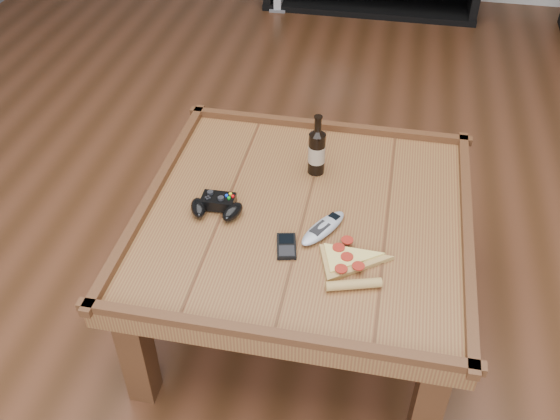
% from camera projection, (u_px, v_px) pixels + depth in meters
% --- Properties ---
extents(ground, '(6.00, 6.00, 0.00)m').
position_uv_depth(ground, '(301.00, 310.00, 2.20)').
color(ground, '#402412').
rests_on(ground, ground).
extents(coffee_table, '(1.03, 1.03, 0.48)m').
position_uv_depth(coffee_table, '(304.00, 228.00, 1.95)').
color(coffee_table, brown).
rests_on(coffee_table, ground).
extents(beer_bottle, '(0.06, 0.06, 0.21)m').
position_uv_depth(beer_bottle, '(317.00, 150.00, 2.02)').
color(beer_bottle, black).
rests_on(beer_bottle, coffee_table).
extents(game_controller, '(0.18, 0.12, 0.05)m').
position_uv_depth(game_controller, '(217.00, 206.00, 1.90)').
color(game_controller, black).
rests_on(game_controller, coffee_table).
extents(pizza_slice, '(0.24, 0.31, 0.03)m').
position_uv_depth(pizza_slice, '(348.00, 263.00, 1.73)').
color(pizza_slice, tan).
rests_on(pizza_slice, coffee_table).
extents(smartphone, '(0.08, 0.11, 0.01)m').
position_uv_depth(smartphone, '(286.00, 246.00, 1.79)').
color(smartphone, black).
rests_on(smartphone, coffee_table).
extents(remote_control, '(0.14, 0.20, 0.03)m').
position_uv_depth(remote_control, '(323.00, 228.00, 1.84)').
color(remote_control, '#9BA1A9').
rests_on(remote_control, coffee_table).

